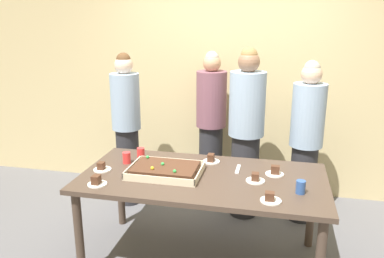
{
  "coord_description": "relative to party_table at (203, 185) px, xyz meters",
  "views": [
    {
      "loc": [
        0.57,
        -2.92,
        2.04
      ],
      "look_at": [
        -0.12,
        0.15,
        1.13
      ],
      "focal_mm": 36.64,
      "sensor_mm": 36.0,
      "label": 1
    }
  ],
  "objects": [
    {
      "name": "drink_cup_far_end",
      "position": [
        -0.63,
        0.28,
        0.13
      ],
      "size": [
        0.07,
        0.07,
        0.1
      ],
      "primitive_type": "cylinder",
      "color": "red",
      "rests_on": "party_table"
    },
    {
      "name": "person_green_shirt_behind",
      "position": [
        0.86,
        0.93,
        0.16
      ],
      "size": [
        0.32,
        0.32,
        1.64
      ],
      "rotation": [
        0.0,
        0.0,
        -2.46
      ],
      "color": "#28282D",
      "rests_on": "ground_plane"
    },
    {
      "name": "plated_slice_far_right",
      "position": [
        -0.86,
        -0.07,
        0.1
      ],
      "size": [
        0.15,
        0.15,
        0.07
      ],
      "color": "white",
      "rests_on": "party_table"
    },
    {
      "name": "person_serving_front",
      "position": [
        0.27,
        0.91,
        0.21
      ],
      "size": [
        0.36,
        0.36,
        1.76
      ],
      "rotation": [
        0.0,
        0.0,
        -2.13
      ],
      "color": "#28282D",
      "rests_on": "ground_plane"
    },
    {
      "name": "plated_slice_near_left",
      "position": [
        0.55,
        -0.35,
        0.1
      ],
      "size": [
        0.15,
        0.15,
        0.07
      ],
      "color": "white",
      "rests_on": "party_table"
    },
    {
      "name": "drink_cup_middle",
      "position": [
        -0.72,
        0.14,
        0.13
      ],
      "size": [
        0.07,
        0.07,
        0.1
      ],
      "primitive_type": "cylinder",
      "color": "red",
      "rests_on": "party_table"
    },
    {
      "name": "person_far_right_suit",
      "position": [
        -0.15,
        1.24,
        0.17
      ],
      "size": [
        0.33,
        0.33,
        1.68
      ],
      "rotation": [
        0.0,
        0.0,
        -1.7
      ],
      "color": "#28282D",
      "rests_on": "ground_plane"
    },
    {
      "name": "person_striped_tie_right",
      "position": [
        -1.02,
        0.9,
        0.18
      ],
      "size": [
        0.31,
        0.31,
        1.68
      ],
      "rotation": [
        0.0,
        0.0,
        -0.92
      ],
      "color": "#28282D",
      "rests_on": "ground_plane"
    },
    {
      "name": "plated_slice_near_right",
      "position": [
        0.57,
        0.16,
        0.11
      ],
      "size": [
        0.15,
        0.15,
        0.08
      ],
      "color": "white",
      "rests_on": "party_table"
    },
    {
      "name": "plated_slice_center_back",
      "position": [
        -0.77,
        -0.35,
        0.11
      ],
      "size": [
        0.15,
        0.15,
        0.08
      ],
      "color": "white",
      "rests_on": "party_table"
    },
    {
      "name": "cake_server_utensil",
      "position": [
        0.27,
        0.2,
        0.08
      ],
      "size": [
        0.03,
        0.2,
        0.01
      ],
      "primitive_type": "cube",
      "color": "silver",
      "rests_on": "party_table"
    },
    {
      "name": "interior_back_panel",
      "position": [
        0.0,
        1.6,
        0.8
      ],
      "size": [
        8.0,
        0.12,
        3.0
      ],
      "primitive_type": "cube",
      "color": "#CCB784",
      "rests_on": "ground_plane"
    },
    {
      "name": "drink_cup_nearest",
      "position": [
        0.77,
        -0.16,
        0.13
      ],
      "size": [
        0.07,
        0.07,
        0.1
      ],
      "primitive_type": "cylinder",
      "color": "#2D5199",
      "rests_on": "party_table"
    },
    {
      "name": "sheet_cake",
      "position": [
        -0.31,
        -0.02,
        0.11
      ],
      "size": [
        0.59,
        0.43,
        0.1
      ],
      "color": "beige",
      "rests_on": "party_table"
    },
    {
      "name": "plated_slice_far_left",
      "position": [
        0.01,
        0.33,
        0.11
      ],
      "size": [
        0.15,
        0.15,
        0.08
      ],
      "color": "white",
      "rests_on": "party_table"
    },
    {
      "name": "plated_slice_center_front",
      "position": [
        0.43,
        -0.02,
        0.1
      ],
      "size": [
        0.15,
        0.15,
        0.07
      ],
      "color": "white",
      "rests_on": "party_table"
    },
    {
      "name": "party_table",
      "position": [
        0.0,
        0.0,
        0.0
      ],
      "size": [
        1.99,
        1.01,
        0.78
      ],
      "color": "#47382D",
      "rests_on": "ground_plane"
    }
  ]
}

